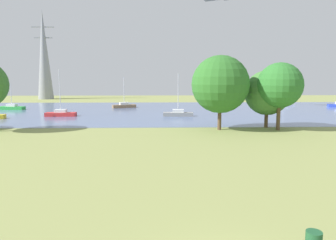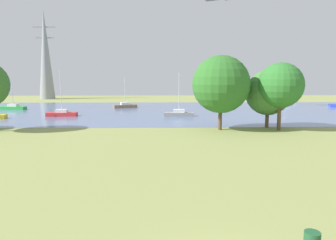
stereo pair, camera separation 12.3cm
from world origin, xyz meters
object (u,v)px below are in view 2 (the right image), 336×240
sailboat_gray (179,113)px  tree_west_near (221,84)px  sailboat_green (13,107)px  electricity_pylon (45,54)px  tree_east_near (268,93)px  tree_west_far (281,85)px  sailboat_white (285,103)px  sailboat_red (62,113)px  sailboat_brown (125,106)px

sailboat_gray → tree_west_near: 14.72m
sailboat_green → electricity_pylon: 34.02m
tree_east_near → tree_west_far: bearing=-68.6°
sailboat_white → tree_west_far: 36.72m
tree_west_near → tree_east_near: size_ratio=1.24×
sailboat_gray → tree_east_near: bearing=-48.6°
sailboat_red → sailboat_gray: bearing=-1.5°
sailboat_gray → sailboat_white: (25.30, 19.87, -0.01)m
tree_east_near → electricity_pylon: 72.30m
tree_west_far → tree_east_near: bearing=111.4°
sailboat_gray → sailboat_white: bearing=38.1°
electricity_pylon → sailboat_white: bearing=-20.4°
sailboat_gray → tree_west_far: tree_west_far is taller
sailboat_brown → electricity_pylon: (-26.08, 27.96, 12.46)m
sailboat_gray → tree_east_near: size_ratio=0.98×
sailboat_white → tree_east_near: 35.15m
sailboat_brown → sailboat_gray: size_ratio=0.90×
tree_east_near → sailboat_gray: bearing=131.4°
tree_east_near → electricity_pylon: bearing=130.6°
sailboat_gray → tree_west_far: 18.20m
tree_west_near → tree_east_near: 6.44m
sailboat_brown → electricity_pylon: electricity_pylon is taller
tree_east_near → sailboat_red: bearing=157.4°
tree_east_near → electricity_pylon: size_ratio=0.28×
sailboat_gray → sailboat_red: (-18.94, 0.51, 0.01)m
sailboat_gray → tree_west_near: tree_west_near is taller
tree_west_near → tree_west_far: bearing=-3.3°
sailboat_brown → sailboat_white: size_ratio=1.04×
tree_west_far → electricity_pylon: size_ratio=0.31×
tree_west_far → electricity_pylon: electricity_pylon is taller
sailboat_green → tree_west_far: 49.96m
sailboat_green → tree_west_far: bearing=-30.3°
tree_east_near → sailboat_white: bearing=64.6°
sailboat_white → sailboat_green: bearing=-171.7°
sailboat_red → tree_west_near: bearing=-30.8°
sailboat_green → sailboat_white: 57.77m
sailboat_brown → electricity_pylon: size_ratio=0.24×
sailboat_red → tree_east_near: sailboat_red is taller
tree_west_near → electricity_pylon: bearing=125.9°
sailboat_gray → tree_west_far: (11.06, -13.63, 4.82)m
sailboat_red → tree_west_far: (30.00, -14.13, 4.81)m
sailboat_green → tree_west_near: 43.94m
sailboat_green → sailboat_red: size_ratio=0.69×
sailboat_green → sailboat_gray: (31.86, -11.49, 0.02)m
sailboat_white → sailboat_gray: bearing=-141.9°
electricity_pylon → sailboat_brown: bearing=-47.0°
sailboat_red → tree_west_far: bearing=-25.2°
sailboat_brown → sailboat_red: sailboat_red is taller
tree_east_near → sailboat_green: bearing=151.2°
sailboat_white → tree_west_near: size_ratio=0.69×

